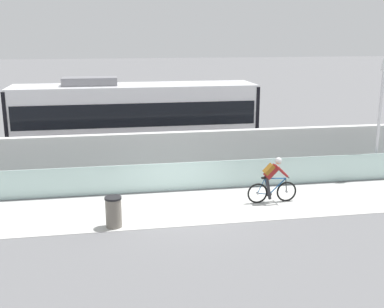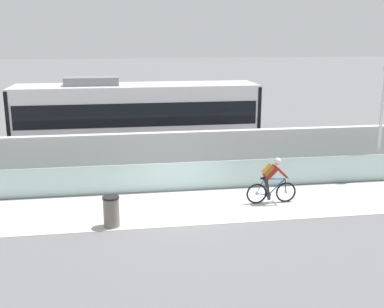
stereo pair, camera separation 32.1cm
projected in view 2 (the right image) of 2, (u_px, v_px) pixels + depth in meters
name	position (u px, v px, depth m)	size (l,w,h in m)	color
ground_plane	(184.00, 208.00, 15.95)	(200.00, 200.00, 0.00)	slate
bike_path_deck	(184.00, 207.00, 15.95)	(32.00, 3.20, 0.01)	beige
glass_parapet	(177.00, 177.00, 17.59)	(32.00, 0.05, 1.07)	silver
concrete_barrier_wall	(172.00, 154.00, 19.22)	(32.00, 0.36, 1.85)	silver
tram_rail_near	(166.00, 161.00, 21.82)	(32.00, 0.08, 0.01)	#595654
tram_rail_far	(163.00, 153.00, 23.20)	(32.00, 0.08, 0.01)	#595654
tram	(137.00, 118.00, 21.86)	(11.06, 2.54, 3.81)	silver
cyclist_on_bike	(272.00, 181.00, 16.21)	(1.77, 0.58, 1.61)	black
lamp_post_antenna	(383.00, 97.00, 18.42)	(0.28, 0.28, 5.20)	gray
trash_bin	(111.00, 212.00, 14.28)	(0.51, 0.51, 0.96)	slate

